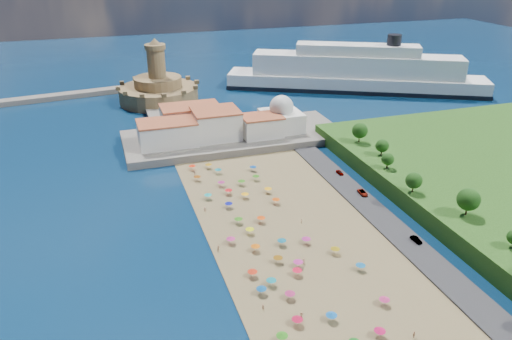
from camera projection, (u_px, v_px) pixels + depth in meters
name	position (u px, v px, depth m)	size (l,w,h in m)	color
ground	(270.00, 232.00, 142.10)	(700.00, 700.00, 0.00)	#071938
terrace	(234.00, 137.00, 207.45)	(90.00, 36.00, 3.00)	#59544C
jetty	(168.00, 117.00, 231.69)	(18.00, 70.00, 2.40)	#59544C
waterfront_buildings	(202.00, 125.00, 201.70)	(57.00, 29.00, 11.00)	silver
domed_building	(281.00, 116.00, 208.21)	(16.00, 16.00, 15.00)	silver
fortress	(158.00, 89.00, 255.38)	(40.00, 40.00, 32.40)	olive
cruise_ship	(356.00, 74.00, 274.73)	(135.98, 82.26, 30.93)	black
beach_parasols	(278.00, 249.00, 130.35)	(30.69, 118.02, 2.20)	gray
beachgoers	(254.00, 251.00, 131.37)	(31.95, 99.43, 1.85)	tan
parked_cars	(368.00, 197.00, 158.69)	(2.48, 49.76, 1.29)	gray
hillside_trees	(439.00, 187.00, 145.05)	(13.90, 104.96, 8.09)	#382314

